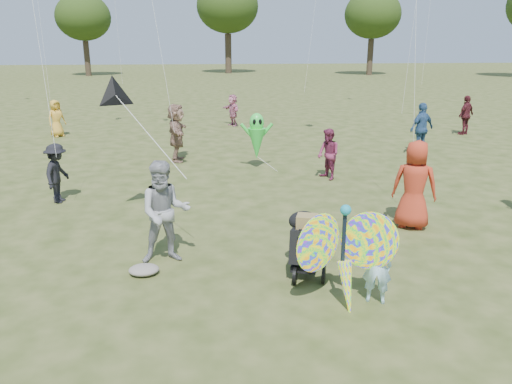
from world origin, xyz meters
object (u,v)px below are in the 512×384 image
Objects in this scene: crowd_b at (57,173)px; crowd_h at (466,115)px; butterfly_kite at (345,256)px; adult_man at (165,212)px; crowd_j at (233,110)px; crowd_g at (56,118)px; crowd_d at (177,133)px; alien_kite at (257,138)px; jogging_stroller at (305,240)px; child_girl at (377,266)px; crowd_a at (415,185)px; crowd_e at (328,154)px; crowd_c at (421,129)px.

crowd_b is 0.89× the size of crowd_h.
adult_man is at bearing 145.11° from butterfly_kite.
adult_man reaches higher than crowd_j.
crowd_g is 7.68m from crowd_j.
crowd_b is 4.96m from crowd_d.
alien_kite is (0.25, -8.28, 0.24)m from crowd_j.
crowd_j reaches higher than jogging_stroller.
crowd_a is (1.83, 3.02, 0.34)m from child_girl.
child_girl is 0.64× the size of adult_man.
crowd_g is at bearing -35.91° from crowd_h.
crowd_g is (-9.58, 7.70, 0.03)m from crowd_e.
alien_kite is (-0.06, 7.35, 0.36)m from jogging_stroller.
crowd_b is 7.98m from butterfly_kite.
child_girl is at bearing 8.71° from butterfly_kite.
crowd_g is at bearing -22.35° from crowd_a.
crowd_g is 0.84× the size of butterfly_kite.
crowd_a is 1.15× the size of crowd_h.
crowd_e is at bearing -68.59° from crowd_b.
butterfly_kite is at bearing 24.67° from crowd_h.
adult_man is at bearing -109.41° from alien_kite.
crowd_g is at bearing 118.64° from butterfly_kite.
crowd_e is 0.89× the size of crowd_h.
crowd_g is (-8.60, 14.70, 0.16)m from child_girl.
crowd_e is at bearing -52.02° from crowd_a.
crowd_c is 11.42m from butterfly_kite.
crowd_d is (2.70, 4.16, 0.21)m from crowd_b.
crowd_b is 0.84× the size of alien_kite.
crowd_d is 2.84m from alien_kite.
crowd_e is at bearing 78.05° from butterfly_kite.
crowd_d reaches higher than crowd_e.
crowd_b is 16.58m from crowd_h.
adult_man reaches higher than alien_kite.
crowd_g reaches higher than crowd_e.
alien_kite is at bearing -3.68° from crowd_h.
crowd_d reaches higher than child_girl.
crowd_d is 5.20m from crowd_e.
crowd_e is at bearing 44.26° from adult_man.
alien_kite is at bearing -51.28° from crowd_b.
crowd_j is (-6.18, 6.79, -0.17)m from crowd_c.
alien_kite reaches higher than child_girl.
crowd_j is at bearing 92.25° from butterfly_kite.
crowd_d is 1.09× the size of alien_kite.
crowd_j is 16.80m from butterfly_kite.
crowd_g is at bearing 46.89° from crowd_d.
alien_kite is at bearing -64.31° from child_girl.
crowd_d is at bearing -26.13° from crowd_a.
adult_man is at bearing -114.09° from crowd_g.
crowd_b is at bearing 157.64° from jogging_stroller.
alien_kite reaches higher than crowd_g.
jogging_stroller is (2.56, -8.68, -0.33)m from crowd_d.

